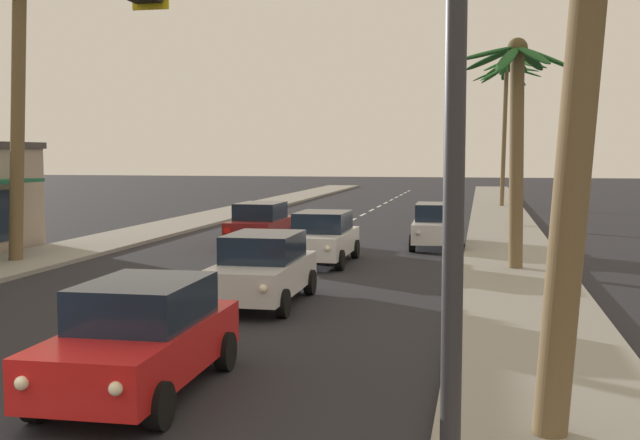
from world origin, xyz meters
The scene contains 14 objects.
sidewalk_right centered at (7.80, 20.00, 0.07)m, with size 3.20×110.00×0.14m, color gray.
sidewalk_left centered at (-7.80, 20.00, 0.07)m, with size 3.20×110.00×0.14m, color gray.
lane_markings centered at (0.41, 19.69, 0.00)m, with size 4.28×86.67×0.01m.
traffic_signal_mast centered at (3.36, 0.25, 5.03)m, with size 10.11×0.41×7.19m.
sedan_lead_at_stop_bar centered at (1.81, 2.87, 0.85)m, with size 2.01×4.48×1.68m.
sedan_third_in_queue centered at (1.68, 9.92, 0.85)m, with size 1.97×4.46×1.68m.
sedan_fifth_in_queue centered at (1.70, 16.97, 0.85)m, with size 1.97×4.46×1.68m.
sedan_oncoming_far centered at (-1.60, 21.29, 0.85)m, with size 1.98×4.46×1.68m.
sedan_parked_nearest_kerb centered at (5.14, 21.99, 0.85)m, with size 2.06×4.49×1.68m.
palm_left_second centered at (-7.67, 14.77, 6.36)m, with size 3.33×3.24×9.88m.
palm_right_nearest centered at (7.90, 1.90, 4.85)m, with size 3.29×3.29×7.46m.
palm_right_second centered at (7.73, 16.25, 4.77)m, with size 3.67×3.69×6.98m.
palm_right_third centered at (8.16, 30.56, 5.75)m, with size 3.05×2.93×8.34m.
palm_right_farthest centered at (8.19, 44.89, 7.27)m, with size 4.46×4.61×9.47m.
Camera 1 is at (6.74, -7.82, 3.58)m, focal length 43.88 mm.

